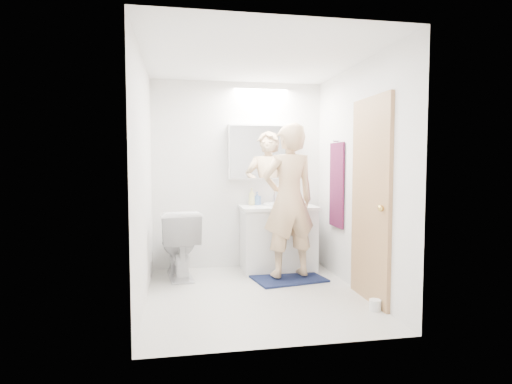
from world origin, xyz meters
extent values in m
plane|color=silver|center=(0.00, 0.00, 0.00)|extent=(2.50, 2.50, 0.00)
plane|color=white|center=(0.00, 0.00, 2.40)|extent=(2.50, 2.50, 0.00)
plane|color=white|center=(0.00, 1.25, 1.20)|extent=(2.50, 0.00, 2.50)
plane|color=white|center=(0.00, -1.25, 1.20)|extent=(2.50, 0.00, 2.50)
plane|color=white|center=(-1.10, 0.00, 1.20)|extent=(0.00, 2.50, 2.50)
plane|color=white|center=(1.10, 0.00, 1.20)|extent=(0.00, 2.50, 2.50)
cube|color=silver|center=(0.46, 0.96, 0.39)|extent=(0.90, 0.55, 0.78)
cube|color=white|center=(0.46, 0.96, 0.80)|extent=(0.95, 0.58, 0.04)
cylinder|color=white|center=(0.46, 0.99, 0.84)|extent=(0.36, 0.36, 0.03)
cylinder|color=silver|center=(0.46, 1.19, 0.90)|extent=(0.02, 0.02, 0.16)
cube|color=white|center=(0.30, 1.18, 1.50)|extent=(0.88, 0.14, 0.70)
cube|color=silver|center=(0.30, 1.10, 1.50)|extent=(0.84, 0.01, 0.66)
imported|color=white|center=(-0.77, 0.85, 0.41)|extent=(0.54, 0.84, 0.81)
cube|color=#142140|center=(0.48, 0.51, 0.01)|extent=(0.89, 0.69, 0.02)
imported|color=#D7AF81|center=(0.48, 0.51, 0.93)|extent=(0.71, 0.53, 1.76)
cube|color=#A37651|center=(1.08, -0.35, 1.00)|extent=(0.04, 0.80, 2.00)
sphere|color=gold|center=(1.04, -0.65, 0.95)|extent=(0.06, 0.06, 0.06)
cube|color=black|center=(1.08, 0.55, 1.10)|extent=(0.02, 0.42, 1.00)
cylinder|color=silver|center=(1.07, 0.55, 1.62)|extent=(0.07, 0.02, 0.02)
imported|color=#BFBB7B|center=(0.15, 1.11, 0.93)|extent=(0.09, 0.09, 0.22)
imported|color=#567CB9|center=(0.23, 1.15, 0.90)|extent=(0.11, 0.11, 0.17)
imported|color=#4164C3|center=(0.67, 1.12, 0.87)|extent=(0.10, 0.10, 0.09)
cylinder|color=white|center=(1.01, -0.64, 0.05)|extent=(0.11, 0.11, 0.10)
camera|label=1|loc=(-0.77, -4.20, 1.37)|focal=29.71mm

